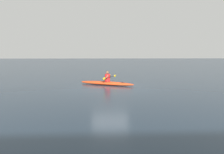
% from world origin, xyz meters
% --- Properties ---
extents(ground_plane, '(160.00, 160.00, 0.00)m').
position_xyz_m(ground_plane, '(0.00, 0.00, 0.00)').
color(ground_plane, '#1E2D3D').
extents(kayak, '(4.16, 2.46, 0.26)m').
position_xyz_m(kayak, '(0.23, -1.36, 0.13)').
color(kayak, red).
rests_on(kayak, ground).
extents(kayaker, '(1.06, 2.16, 0.77)m').
position_xyz_m(kayaker, '(0.13, -1.32, 0.58)').
color(kayaker, red).
rests_on(kayaker, kayak).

